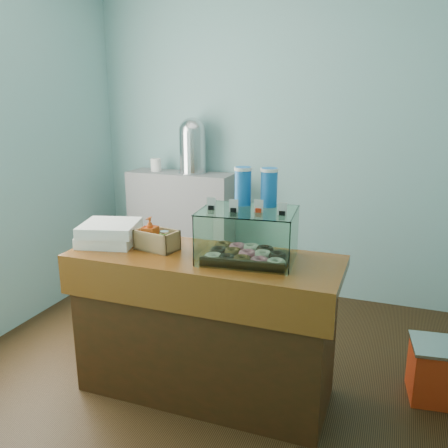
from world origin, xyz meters
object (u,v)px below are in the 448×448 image
at_px(counter, 204,324).
at_px(display_case, 249,230).
at_px(coffee_urn, 193,144).
at_px(red_cooler, 444,372).

bearing_deg(counter, display_case, 11.94).
bearing_deg(coffee_urn, red_cooler, -28.12).
height_order(display_case, coffee_urn, coffee_urn).
bearing_deg(display_case, counter, -173.54).
height_order(display_case, red_cooler, display_case).
bearing_deg(display_case, coffee_urn, 118.37).
xyz_separation_m(display_case, red_cooler, (1.14, 0.38, -0.88)).
height_order(counter, red_cooler, counter).
height_order(counter, display_case, display_case).
bearing_deg(counter, coffee_urn, 115.93).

